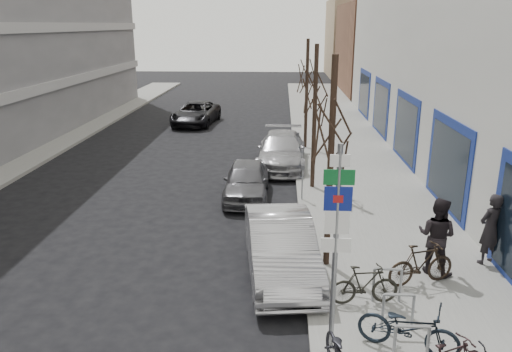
# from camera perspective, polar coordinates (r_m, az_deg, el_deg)

# --- Properties ---
(ground) EXTENTS (120.00, 120.00, 0.00)m
(ground) POSITION_cam_1_polar(r_m,az_deg,el_deg) (10.53, -5.40, -18.95)
(ground) COLOR black
(ground) RESTS_ON ground
(sidewalk_east) EXTENTS (5.00, 70.00, 0.15)m
(sidewalk_east) POSITION_cam_1_polar(r_m,az_deg,el_deg) (19.66, 11.96, -1.46)
(sidewalk_east) COLOR slate
(sidewalk_east) RESTS_ON ground
(brick_building_far) EXTENTS (12.00, 14.00, 8.00)m
(brick_building_far) POSITION_cam_1_polar(r_m,az_deg,el_deg) (49.85, 16.94, 13.78)
(brick_building_far) COLOR brown
(brick_building_far) RESTS_ON ground
(tan_building_far) EXTENTS (13.00, 12.00, 9.00)m
(tan_building_far) POSITION_cam_1_polar(r_m,az_deg,el_deg) (64.60, 14.27, 15.00)
(tan_building_far) COLOR #937A5B
(tan_building_far) RESTS_ON ground
(highway_sign_pole) EXTENTS (0.55, 0.10, 4.20)m
(highway_sign_pole) POSITION_cam_1_polar(r_m,az_deg,el_deg) (9.25, 9.13, -6.88)
(highway_sign_pole) COLOR gray
(highway_sign_pole) RESTS_ON ground
(bike_rack) EXTENTS (0.66, 2.26, 0.83)m
(bike_rack) POSITION_cam_1_polar(r_m,az_deg,el_deg) (10.85, 15.94, -14.26)
(bike_rack) COLOR gray
(bike_rack) RESTS_ON sidewalk_east
(tree_near) EXTENTS (1.80, 1.80, 5.50)m
(tree_near) POSITION_cam_1_polar(r_m,az_deg,el_deg) (12.17, 8.76, 7.02)
(tree_near) COLOR black
(tree_near) RESTS_ON ground
(tree_mid) EXTENTS (1.80, 1.80, 5.50)m
(tree_mid) POSITION_cam_1_polar(r_m,az_deg,el_deg) (18.58, 6.84, 10.48)
(tree_mid) COLOR black
(tree_mid) RESTS_ON ground
(tree_far) EXTENTS (1.80, 1.80, 5.50)m
(tree_far) POSITION_cam_1_polar(r_m,az_deg,el_deg) (25.04, 5.89, 12.16)
(tree_far) COLOR black
(tree_far) RESTS_ON ground
(meter_front) EXTENTS (0.10, 0.08, 1.27)m
(meter_front) POSITION_cam_1_polar(r_m,az_deg,el_deg) (12.60, 6.27, -7.76)
(meter_front) COLOR gray
(meter_front) RESTS_ON sidewalk_east
(meter_mid) EXTENTS (0.10, 0.08, 1.27)m
(meter_mid) POSITION_cam_1_polar(r_m,az_deg,el_deg) (17.74, 5.33, -0.31)
(meter_mid) COLOR gray
(meter_mid) RESTS_ON sidewalk_east
(meter_back) EXTENTS (0.10, 0.08, 1.27)m
(meter_back) POSITION_cam_1_polar(r_m,az_deg,el_deg) (23.05, 4.82, 3.75)
(meter_back) COLOR gray
(meter_back) RESTS_ON sidewalk_east
(bike_mid_curb) EXTENTS (2.00, 1.25, 1.17)m
(bike_mid_curb) POSITION_cam_1_polar(r_m,az_deg,el_deg) (10.25, 17.06, -15.84)
(bike_mid_curb) COLOR black
(bike_mid_curb) RESTS_ON sidewalk_east
(bike_mid_inner) EXTENTS (1.62, 0.68, 0.95)m
(bike_mid_inner) POSITION_cam_1_polar(r_m,az_deg,el_deg) (11.59, 12.28, -12.01)
(bike_mid_inner) COLOR black
(bike_mid_inner) RESTS_ON sidewalk_east
(bike_far_inner) EXTENTS (1.84, 1.08, 1.07)m
(bike_far_inner) POSITION_cam_1_polar(r_m,az_deg,el_deg) (12.72, 18.36, -9.49)
(bike_far_inner) COLOR black
(bike_far_inner) RESTS_ON sidewalk_east
(parked_car_front) EXTENTS (2.18, 4.80, 1.53)m
(parked_car_front) POSITION_cam_1_polar(r_m,az_deg,el_deg) (12.79, 2.82, -8.03)
(parked_car_front) COLOR #B1B0B6
(parked_car_front) RESTS_ON ground
(parked_car_mid) EXTENTS (1.64, 3.98, 1.35)m
(parked_car_mid) POSITION_cam_1_polar(r_m,az_deg,el_deg) (18.30, -1.09, -0.50)
(parked_car_mid) COLOR #535258
(parked_car_mid) RESTS_ON ground
(parked_car_back) EXTENTS (2.26, 5.21, 1.49)m
(parked_car_back) POSITION_cam_1_polar(r_m,az_deg,el_deg) (22.40, 2.94, 2.95)
(parked_car_back) COLOR #9A9A9E
(parked_car_back) RESTS_ON ground
(lane_car) EXTENTS (2.81, 5.27, 1.41)m
(lane_car) POSITION_cam_1_polar(r_m,az_deg,el_deg) (32.35, -6.88, 7.14)
(lane_car) COLOR black
(lane_car) RESTS_ON ground
(pedestrian_near) EXTENTS (0.82, 0.71, 1.91)m
(pedestrian_near) POSITION_cam_1_polar(r_m,az_deg,el_deg) (14.27, 25.20, -5.51)
(pedestrian_near) COLOR black
(pedestrian_near) RESTS_ON sidewalk_east
(pedestrian_far) EXTENTS (0.89, 0.84, 2.00)m
(pedestrian_far) POSITION_cam_1_polar(r_m,az_deg,el_deg) (13.22, 19.95, -6.39)
(pedestrian_far) COLOR black
(pedestrian_far) RESTS_ON sidewalk_east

